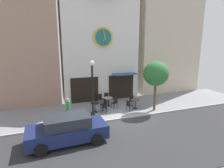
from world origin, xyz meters
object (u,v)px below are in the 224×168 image
street_lamp (92,89)px  cafe_chair_corner (104,104)px  cafe_chair_near_tree (115,102)px  cafe_table_leftmost (95,106)px  cafe_chair_outer (129,105)px  cafe_chair_by_entrance (132,99)px  cafe_chair_under_awning (101,98)px  cafe_table_center (135,102)px  pedestrian_green (68,109)px  parked_car_navy (67,129)px  street_tree (156,74)px  cafe_chair_facing_wall (105,106)px  cafe_table_rightmost (108,100)px  cafe_chair_facing_street (107,97)px

street_lamp → cafe_chair_corner: bearing=42.7°
street_lamp → cafe_chair_near_tree: bearing=28.2°
cafe_table_leftmost → cafe_chair_near_tree: bearing=8.9°
cafe_chair_outer → cafe_chair_by_entrance: (0.85, 1.22, 0.00)m
street_lamp → cafe_chair_under_awning: 3.40m
cafe_table_center → cafe_chair_near_tree: bearing=158.7°
cafe_chair_outer → pedestrian_green: size_ratio=0.54×
cafe_chair_outer → parked_car_navy: bearing=-148.7°
cafe_table_leftmost → cafe_chair_under_awning: (0.98, 1.80, -0.00)m
street_lamp → street_tree: street_lamp is taller
cafe_chair_by_entrance → cafe_chair_corner: size_ratio=1.00×
street_lamp → cafe_chair_outer: street_lamp is taller
cafe_chair_by_entrance → cafe_chair_corner: bearing=-174.3°
cafe_chair_facing_wall → cafe_table_center: bearing=1.1°
cafe_chair_facing_wall → street_lamp: bearing=-155.8°
cafe_chair_under_awning → cafe_chair_by_entrance: same height
cafe_table_rightmost → cafe_table_center: cafe_table_center is taller
cafe_table_rightmost → cafe_chair_facing_wall: bearing=-116.3°
cafe_chair_under_awning → cafe_chair_near_tree: (0.80, -1.52, 0.00)m
cafe_table_center → cafe_chair_facing_street: cafe_chair_facing_street is taller
cafe_table_leftmost → cafe_chair_by_entrance: (3.45, 0.50, -0.00)m
street_lamp → cafe_chair_under_awning: bearing=62.9°
street_tree → cafe_chair_by_entrance: 3.21m
parked_car_navy → cafe_chair_by_entrance: bearing=35.9°
cafe_table_leftmost → cafe_table_center: bearing=-5.6°
cafe_table_rightmost → parked_car_navy: 6.41m
cafe_chair_under_awning → street_lamp: bearing=-117.1°
street_tree → cafe_chair_facing_street: street_tree is taller
street_lamp → cafe_chair_under_awning: size_ratio=4.64×
cafe_table_leftmost → cafe_chair_facing_street: 2.51m
street_tree → cafe_table_leftmost: size_ratio=5.28×
cafe_table_rightmost → parked_car_navy: (-4.05, -4.97, 0.22)m
cafe_table_leftmost → cafe_chair_by_entrance: cafe_chair_by_entrance is taller
street_tree → cafe_chair_by_entrance: (-1.20, 1.68, -2.46)m
cafe_table_center → cafe_chair_facing_street: size_ratio=0.86×
street_lamp → cafe_table_rightmost: 3.13m
cafe_table_rightmost → cafe_chair_corner: size_ratio=0.89×
cafe_table_rightmost → cafe_chair_outer: bearing=-57.7°
cafe_table_rightmost → pedestrian_green: size_ratio=0.48×
cafe_chair_facing_wall → pedestrian_green: 3.02m
cafe_chair_facing_wall → cafe_chair_outer: bearing=-10.2°
cafe_chair_under_awning → pedestrian_green: pedestrian_green is taller
cafe_table_rightmost → cafe_chair_by_entrance: size_ratio=0.89×
cafe_chair_facing_wall → cafe_chair_corner: (0.09, 0.62, 0.00)m
cafe_chair_near_tree → parked_car_navy: size_ratio=0.21×
cafe_chair_outer → pedestrian_green: 4.82m
cafe_table_leftmost → cafe_chair_near_tree: size_ratio=0.84×
cafe_chair_facing_street → parked_car_navy: size_ratio=0.21×
cafe_chair_facing_street → pedestrian_green: (-3.78, -2.98, 0.33)m
cafe_chair_facing_wall → cafe_table_rightmost: bearing=63.7°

